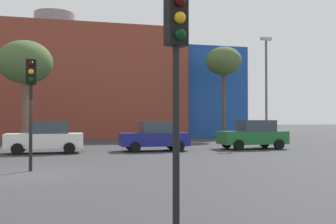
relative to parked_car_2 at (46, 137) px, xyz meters
The scene contains 10 objects.
ground_plane 8.37m from the parked_car_2, 92.16° to the right, with size 200.00×200.00×0.00m, color #38383A.
building_backdrop 19.74m from the parked_car_2, 90.39° to the left, with size 37.59×11.81×12.55m.
parked_car_2 is the anchor object (origin of this frame).
parked_car_3 6.05m from the parked_car_2, ahead, with size 3.90×1.92×1.69m.
parked_car_4 12.25m from the parked_car_2, ahead, with size 4.10×2.01×1.78m.
traffic_light_near_right 16.35m from the parked_car_2, 79.86° to the right, with size 0.40×0.39×3.99m.
traffic_light_island 7.85m from the parked_car_2, 91.22° to the right, with size 0.38×0.38×3.97m.
bare_tree_0 19.03m from the parked_car_2, 35.60° to the left, with size 3.17×3.17×8.28m.
bare_tree_1 8.01m from the parked_car_2, 105.08° to the left, with size 3.69×3.69×7.20m.
street_lamp 15.29m from the parked_car_2, 10.64° to the left, with size 0.80×0.24×7.58m.
Camera 1 is at (1.36, -14.08, 1.85)m, focal length 42.44 mm.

